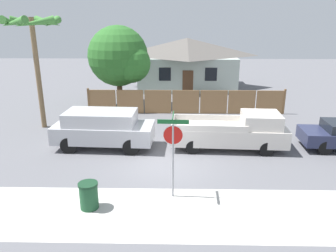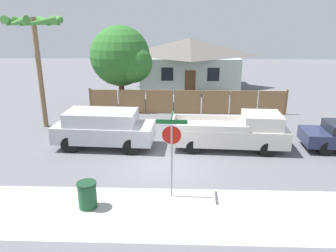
{
  "view_description": "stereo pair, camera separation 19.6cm",
  "coord_description": "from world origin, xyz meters",
  "px_view_note": "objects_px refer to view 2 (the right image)",
  "views": [
    {
      "loc": [
        0.44,
        -13.01,
        6.14
      ],
      "look_at": [
        0.14,
        0.76,
        1.6
      ],
      "focal_mm": 35.0,
      "sensor_mm": 36.0,
      "label": 1
    },
    {
      "loc": [
        0.63,
        -13.01,
        6.14
      ],
      "look_at": [
        0.14,
        0.76,
        1.6
      ],
      "focal_mm": 35.0,
      "sensor_mm": 36.0,
      "label": 2
    }
  ],
  "objects_px": {
    "orange_pickup": "(234,132)",
    "stop_sign": "(172,142)",
    "oak_tree": "(123,58)",
    "trash_bin": "(87,195)",
    "house": "(189,62)",
    "palm_tree": "(35,32)",
    "red_suv": "(104,128)"
  },
  "relations": [
    {
      "from": "palm_tree",
      "to": "red_suv",
      "type": "xyz_separation_m",
      "value": [
        4.23,
        -3.12,
        -4.41
      ]
    },
    {
      "from": "house",
      "to": "stop_sign",
      "type": "height_order",
      "value": "house"
    },
    {
      "from": "orange_pickup",
      "to": "house",
      "type": "bearing_deg",
      "value": 99.71
    },
    {
      "from": "house",
      "to": "orange_pickup",
      "type": "distance_m",
      "value": 15.45
    },
    {
      "from": "stop_sign",
      "to": "trash_bin",
      "type": "distance_m",
      "value": 3.37
    },
    {
      "from": "oak_tree",
      "to": "trash_bin",
      "type": "xyz_separation_m",
      "value": [
        0.94,
        -13.61,
        -3.04
      ]
    },
    {
      "from": "house",
      "to": "palm_tree",
      "type": "relative_size",
      "value": 1.47
    },
    {
      "from": "red_suv",
      "to": "trash_bin",
      "type": "distance_m",
      "value": 5.58
    },
    {
      "from": "house",
      "to": "stop_sign",
      "type": "distance_m",
      "value": 19.97
    },
    {
      "from": "oak_tree",
      "to": "red_suv",
      "type": "height_order",
      "value": "oak_tree"
    },
    {
      "from": "red_suv",
      "to": "orange_pickup",
      "type": "distance_m",
      "value": 6.41
    },
    {
      "from": "stop_sign",
      "to": "house",
      "type": "bearing_deg",
      "value": 89.32
    },
    {
      "from": "orange_pickup",
      "to": "stop_sign",
      "type": "relative_size",
      "value": 1.82
    },
    {
      "from": "oak_tree",
      "to": "palm_tree",
      "type": "xyz_separation_m",
      "value": [
        -3.93,
        -4.97,
        1.92
      ]
    },
    {
      "from": "house",
      "to": "trash_bin",
      "type": "bearing_deg",
      "value": -100.81
    },
    {
      "from": "palm_tree",
      "to": "trash_bin",
      "type": "relative_size",
      "value": 6.72
    },
    {
      "from": "palm_tree",
      "to": "red_suv",
      "type": "relative_size",
      "value": 1.27
    },
    {
      "from": "orange_pickup",
      "to": "stop_sign",
      "type": "bearing_deg",
      "value": -119.26
    },
    {
      "from": "oak_tree",
      "to": "stop_sign",
      "type": "xyz_separation_m",
      "value": [
        3.76,
        -12.77,
        -1.4
      ]
    },
    {
      "from": "house",
      "to": "red_suv",
      "type": "bearing_deg",
      "value": -106.79
    },
    {
      "from": "palm_tree",
      "to": "red_suv",
      "type": "distance_m",
      "value": 6.86
    },
    {
      "from": "house",
      "to": "trash_bin",
      "type": "xyz_separation_m",
      "value": [
        -3.97,
        -20.77,
        -1.84
      ]
    },
    {
      "from": "house",
      "to": "orange_pickup",
      "type": "xyz_separation_m",
      "value": [
        1.8,
        -15.27,
        -1.44
      ]
    },
    {
      "from": "red_suv",
      "to": "stop_sign",
      "type": "distance_m",
      "value": 5.92
    },
    {
      "from": "palm_tree",
      "to": "trash_bin",
      "type": "distance_m",
      "value": 11.08
    },
    {
      "from": "red_suv",
      "to": "orange_pickup",
      "type": "xyz_separation_m",
      "value": [
        6.41,
        -0.01,
        -0.14
      ]
    },
    {
      "from": "house",
      "to": "stop_sign",
      "type": "relative_size",
      "value": 3.0
    },
    {
      "from": "red_suv",
      "to": "stop_sign",
      "type": "bearing_deg",
      "value": -50.54
    },
    {
      "from": "oak_tree",
      "to": "red_suv",
      "type": "distance_m",
      "value": 8.47
    },
    {
      "from": "house",
      "to": "red_suv",
      "type": "relative_size",
      "value": 1.88
    },
    {
      "from": "orange_pickup",
      "to": "stop_sign",
      "type": "distance_m",
      "value": 5.65
    },
    {
      "from": "oak_tree",
      "to": "red_suv",
      "type": "xyz_separation_m",
      "value": [
        0.3,
        -8.09,
        -2.49
      ]
    }
  ]
}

